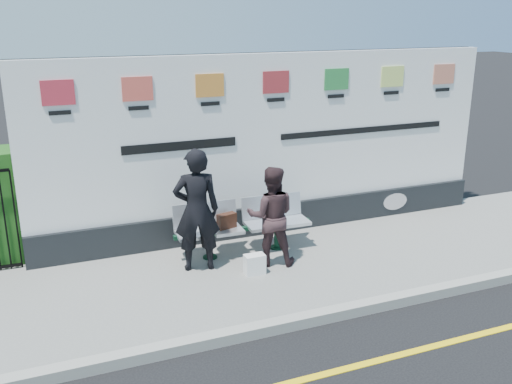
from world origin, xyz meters
TOP-DOWN VIEW (x-y plane):
  - ground at (0.00, 0.00)m, footprint 80.00×80.00m
  - pavement at (0.00, 2.50)m, footprint 14.00×3.00m
  - kerb at (0.00, 1.00)m, footprint 14.00×0.18m
  - yellow_line at (0.00, 0.00)m, footprint 14.00×0.10m
  - billboard at (0.50, 3.85)m, footprint 8.00×0.30m
  - bench at (-0.30, 3.12)m, footprint 2.13×0.62m
  - woman_left at (-1.13, 2.84)m, footprint 0.73×0.55m
  - woman_right at (-0.07, 2.62)m, footprint 0.89×0.80m
  - handbag_brown at (-0.58, 3.13)m, footprint 0.32×0.20m
  - carrier_bag_white at (-0.43, 2.36)m, footprint 0.29×0.18m

SIDE VIEW (x-z plane):
  - ground at x=0.00m, z-range 0.00..0.00m
  - yellow_line at x=0.00m, z-range 0.00..0.01m
  - pavement at x=0.00m, z-range 0.00..0.12m
  - kerb at x=0.00m, z-range 0.00..0.14m
  - carrier_bag_white at x=-0.43m, z-range 0.12..0.41m
  - bench at x=-0.30m, z-range 0.12..0.57m
  - handbag_brown at x=-0.58m, z-range 0.57..0.80m
  - woman_right at x=-0.07m, z-range 0.12..1.62m
  - woman_left at x=-1.13m, z-range 0.12..1.94m
  - billboard at x=0.50m, z-range -0.08..2.92m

